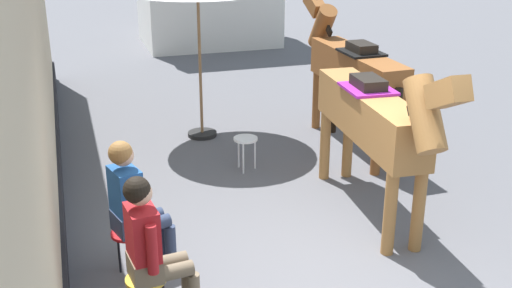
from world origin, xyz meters
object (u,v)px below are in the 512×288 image
Objects in this scene: saddled_horse_near at (375,119)px; saddled_horse_far at (352,68)px; spare_stool_white at (246,142)px; seated_visitor_far at (133,201)px; seated_visitor_near at (151,245)px.

saddled_horse_far is (0.74, 2.11, 0.00)m from saddled_horse_near.
saddled_horse_far is at bearing 15.07° from spare_stool_white.
spare_stool_white is at bearing 120.75° from saddled_horse_near.
saddled_horse_near is at bearing 9.86° from seated_visitor_far.
saddled_horse_near is (2.69, 0.47, 0.38)m from seated_visitor_far.
seated_visitor_near is at bearing -153.75° from saddled_horse_near.
seated_visitor_near is at bearing -119.38° from spare_stool_white.
saddled_horse_near is at bearing -109.23° from saddled_horse_far.
seated_visitor_far is 0.46× the size of saddled_horse_far.
seated_visitor_far is (-0.04, 0.84, 0.00)m from seated_visitor_near.
spare_stool_white is at bearing -164.93° from saddled_horse_far.
seated_visitor_near is at bearing -87.14° from seated_visitor_far.
saddled_horse_far reaches higher than seated_visitor_near.
seated_visitor_far is 3.02× the size of spare_stool_white.
spare_stool_white is (1.71, 2.12, -0.38)m from seated_visitor_far.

